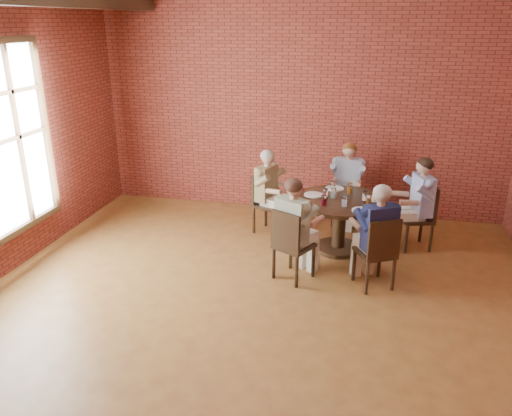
% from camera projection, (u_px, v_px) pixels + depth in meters
% --- Properties ---
extents(floor, '(7.00, 7.00, 0.00)m').
position_uv_depth(floor, '(250.00, 322.00, 5.30)').
color(floor, olive).
rests_on(floor, ground).
extents(wall_back, '(7.00, 0.00, 7.00)m').
position_uv_depth(wall_back, '(300.00, 108.00, 7.89)').
color(wall_back, brown).
rests_on(wall_back, ground).
extents(dining_table, '(1.26, 1.26, 0.75)m').
position_uv_depth(dining_table, '(340.00, 215.00, 6.78)').
color(dining_table, '#311F10').
rests_on(dining_table, floor).
extents(chair_a, '(0.51, 0.51, 0.92)m').
position_uv_depth(chair_a, '(422.00, 214.00, 6.88)').
color(chair_a, '#311F10').
rests_on(chair_a, floor).
extents(diner_a, '(0.74, 0.67, 1.29)m').
position_uv_depth(diner_a, '(417.00, 204.00, 6.82)').
color(diner_a, '#384992').
rests_on(diner_a, floor).
extents(chair_b, '(0.42, 0.42, 0.91)m').
position_uv_depth(chair_b, '(347.00, 192.00, 7.76)').
color(chair_b, '#311F10').
rests_on(chair_b, floor).
extents(diner_b, '(0.52, 0.63, 1.28)m').
position_uv_depth(diner_b, '(347.00, 185.00, 7.64)').
color(diner_b, '#93A3BB').
rests_on(diner_b, floor).
extents(chair_c, '(0.50, 0.50, 0.89)m').
position_uv_depth(chair_c, '(265.00, 200.00, 7.43)').
color(chair_c, '#311F10').
rests_on(chair_c, floor).
extents(diner_c, '(0.73, 0.67, 1.26)m').
position_uv_depth(diner_c, '(269.00, 192.00, 7.34)').
color(diner_c, brown).
rests_on(diner_c, floor).
extents(chair_d, '(0.55, 0.55, 0.92)m').
position_uv_depth(chair_d, '(290.00, 243.00, 5.99)').
color(chair_d, '#311F10').
rests_on(chair_d, floor).
extents(diner_d, '(0.74, 0.78, 1.29)m').
position_uv_depth(diner_d, '(295.00, 229.00, 6.00)').
color(diner_d, gray).
rests_on(diner_d, floor).
extents(chair_e, '(0.54, 0.54, 0.91)m').
position_uv_depth(chair_e, '(379.00, 251.00, 5.80)').
color(chair_e, '#311F10').
rests_on(chair_e, floor).
extents(diner_e, '(0.73, 0.77, 1.28)m').
position_uv_depth(diner_e, '(376.00, 236.00, 5.82)').
color(diner_e, '#161B40').
rests_on(diner_e, floor).
extents(plate_a, '(0.26, 0.26, 0.01)m').
position_uv_depth(plate_a, '(373.00, 199.00, 6.70)').
color(plate_a, white).
rests_on(plate_a, dining_table).
extents(plate_b, '(0.26, 0.26, 0.01)m').
position_uv_depth(plate_b, '(334.00, 188.00, 7.11)').
color(plate_b, white).
rests_on(plate_b, dining_table).
extents(plate_c, '(0.26, 0.26, 0.01)m').
position_uv_depth(plate_c, '(313.00, 195.00, 6.85)').
color(plate_c, white).
rests_on(plate_c, dining_table).
extents(plate_d, '(0.26, 0.26, 0.01)m').
position_uv_depth(plate_d, '(362.00, 211.00, 6.28)').
color(plate_d, white).
rests_on(plate_d, dining_table).
extents(glass_a, '(0.07, 0.07, 0.14)m').
position_uv_depth(glass_a, '(365.00, 197.00, 6.59)').
color(glass_a, white).
rests_on(glass_a, dining_table).
extents(glass_b, '(0.07, 0.07, 0.14)m').
position_uv_depth(glass_b, '(350.00, 188.00, 6.91)').
color(glass_b, white).
rests_on(glass_b, dining_table).
extents(glass_c, '(0.07, 0.07, 0.14)m').
position_uv_depth(glass_c, '(333.00, 186.00, 7.00)').
color(glass_c, white).
rests_on(glass_c, dining_table).
extents(glass_d, '(0.07, 0.07, 0.14)m').
position_uv_depth(glass_d, '(334.00, 193.00, 6.71)').
color(glass_d, white).
rests_on(glass_d, dining_table).
extents(glass_e, '(0.07, 0.07, 0.14)m').
position_uv_depth(glass_e, '(325.00, 194.00, 6.70)').
color(glass_e, white).
rests_on(glass_e, dining_table).
extents(glass_f, '(0.07, 0.07, 0.14)m').
position_uv_depth(glass_f, '(324.00, 200.00, 6.45)').
color(glass_f, white).
rests_on(glass_f, dining_table).
extents(glass_g, '(0.07, 0.07, 0.14)m').
position_uv_depth(glass_g, '(344.00, 201.00, 6.42)').
color(glass_g, white).
rests_on(glass_g, dining_table).
extents(glass_h, '(0.07, 0.07, 0.14)m').
position_uv_depth(glass_h, '(369.00, 200.00, 6.48)').
color(glass_h, white).
rests_on(glass_h, dining_table).
extents(smartphone, '(0.08, 0.14, 0.01)m').
position_uv_depth(smartphone, '(376.00, 208.00, 6.37)').
color(smartphone, black).
rests_on(smartphone, dining_table).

